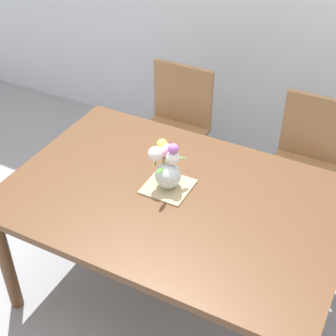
{
  "coord_description": "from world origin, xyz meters",
  "views": [
    {
      "loc": [
        0.84,
        -1.68,
        2.33
      ],
      "look_at": [
        -0.06,
        0.04,
        0.85
      ],
      "focal_mm": 53.96,
      "sensor_mm": 36.0,
      "label": 1
    }
  ],
  "objects_px": {
    "flower_vase": "(167,166)",
    "chair_right": "(308,160)",
    "chair_left": "(175,123)",
    "dining_table": "(175,208)"
  },
  "relations": [
    {
      "from": "chair_left",
      "to": "dining_table",
      "type": "bearing_deg",
      "value": 116.7
    },
    {
      "from": "dining_table",
      "to": "flower_vase",
      "type": "height_order",
      "value": "flower_vase"
    },
    {
      "from": "dining_table",
      "to": "flower_vase",
      "type": "xyz_separation_m",
      "value": [
        -0.07,
        0.05,
        0.2
      ]
    },
    {
      "from": "chair_left",
      "to": "flower_vase",
      "type": "distance_m",
      "value": 0.98
    },
    {
      "from": "dining_table",
      "to": "chair_right",
      "type": "relative_size",
      "value": 1.85
    },
    {
      "from": "chair_left",
      "to": "flower_vase",
      "type": "height_order",
      "value": "flower_vase"
    },
    {
      "from": "flower_vase",
      "to": "chair_right",
      "type": "bearing_deg",
      "value": 58.21
    },
    {
      "from": "dining_table",
      "to": "chair_right",
      "type": "bearing_deg",
      "value": 63.3
    },
    {
      "from": "dining_table",
      "to": "chair_left",
      "type": "xyz_separation_m",
      "value": [
        -0.45,
        0.89,
        -0.14
      ]
    },
    {
      "from": "chair_left",
      "to": "chair_right",
      "type": "height_order",
      "value": "same"
    }
  ]
}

